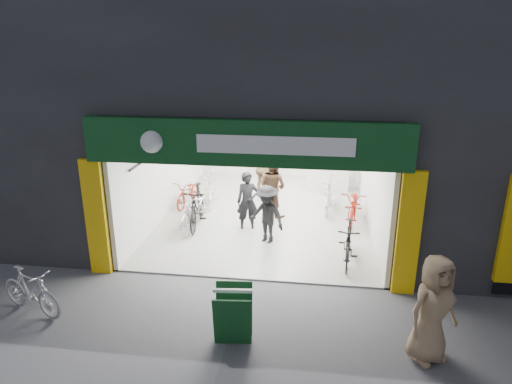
% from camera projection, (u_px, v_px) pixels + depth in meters
% --- Properties ---
extents(ground, '(60.00, 60.00, 0.00)m').
position_uv_depth(ground, '(246.00, 280.00, 9.84)').
color(ground, '#56565B').
rests_on(ground, ground).
extents(building, '(17.00, 10.27, 8.00)m').
position_uv_depth(building, '(303.00, 62.00, 13.04)').
color(building, '#232326').
rests_on(building, ground).
extents(bike_left_front, '(0.90, 2.08, 1.06)m').
position_uv_depth(bike_left_front, '(195.00, 210.00, 12.40)').
color(bike_left_front, '#BCBBC0').
rests_on(bike_left_front, ground).
extents(bike_left_midfront, '(0.70, 1.97, 1.16)m').
position_uv_depth(bike_left_midfront, '(197.00, 207.00, 12.50)').
color(bike_left_midfront, black).
rests_on(bike_left_midfront, ground).
extents(bike_left_midback, '(0.76, 1.67, 0.85)m').
position_uv_depth(bike_left_midback, '(188.00, 193.00, 14.12)').
color(bike_left_midback, maroon).
rests_on(bike_left_midback, ground).
extents(bike_left_back, '(0.77, 1.84, 1.07)m').
position_uv_depth(bike_left_back, '(211.00, 189.00, 14.15)').
color(bike_left_back, silver).
rests_on(bike_left_back, ground).
extents(bike_right_front, '(0.62, 1.70, 1.00)m').
position_uv_depth(bike_right_front, '(348.00, 244.00, 10.43)').
color(bike_right_front, black).
rests_on(bike_right_front, ground).
extents(bike_right_mid, '(0.95, 2.01, 1.02)m').
position_uv_depth(bike_right_mid, '(354.00, 206.00, 12.78)').
color(bike_right_mid, maroon).
rests_on(bike_right_mid, ground).
extents(bike_right_back, '(0.65, 1.81, 1.06)m').
position_uv_depth(bike_right_back, '(328.00, 195.00, 13.63)').
color(bike_right_back, silver).
rests_on(bike_right_back, ground).
extents(parked_bike, '(1.60, 0.94, 0.93)m').
position_uv_depth(parked_bike, '(31.00, 291.00, 8.54)').
color(parked_bike, '#B1B1B6').
rests_on(parked_bike, ground).
extents(customer_a, '(0.67, 0.52, 1.62)m').
position_uv_depth(customer_a, '(248.00, 201.00, 12.23)').
color(customer_a, black).
rests_on(customer_a, ground).
extents(customer_b, '(1.09, 1.02, 1.78)m').
position_uv_depth(customer_b, '(272.00, 187.00, 13.18)').
color(customer_b, '#372419').
rests_on(customer_b, ground).
extents(customer_c, '(1.14, 0.98, 1.54)m').
position_uv_depth(customer_c, '(267.00, 215.00, 11.40)').
color(customer_c, black).
rests_on(customer_c, ground).
extents(customer_d, '(1.20, 0.89, 1.90)m').
position_uv_depth(customer_d, '(264.00, 169.00, 14.81)').
color(customer_d, '#87704E').
rests_on(customer_d, ground).
extents(pedestrian_near, '(1.07, 0.97, 1.83)m').
position_uv_depth(pedestrian_near, '(433.00, 309.00, 7.16)').
color(pedestrian_near, '#876D4E').
rests_on(pedestrian_near, ground).
extents(sandwich_board, '(0.69, 0.71, 0.98)m').
position_uv_depth(sandwich_board, '(233.00, 314.00, 7.69)').
color(sandwich_board, '#0F3C18').
rests_on(sandwich_board, ground).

